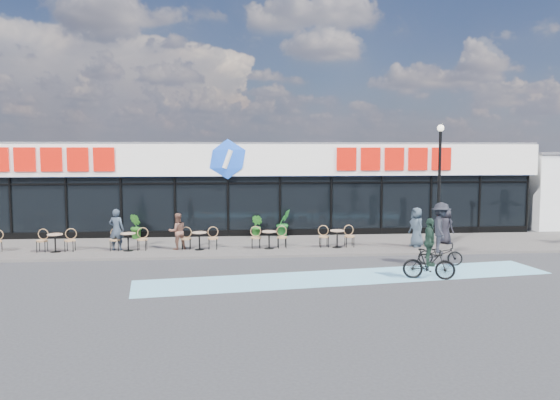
% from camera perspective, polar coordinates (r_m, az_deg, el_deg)
% --- Properties ---
extents(ground, '(120.00, 120.00, 0.00)m').
position_cam_1_polar(ground, '(19.53, -5.50, -7.27)').
color(ground, '#28282B').
rests_on(ground, ground).
extents(sidewalk, '(44.00, 5.00, 0.10)m').
position_cam_1_polar(sidewalk, '(23.93, -5.45, -4.83)').
color(sidewalk, '#534D49').
rests_on(sidewalk, ground).
extents(bike_lane, '(14.17, 4.13, 0.01)m').
position_cam_1_polar(bike_lane, '(18.47, 7.11, -7.99)').
color(bike_lane, '#67A7C3').
rests_on(bike_lane, ground).
extents(building, '(30.60, 6.57, 4.75)m').
position_cam_1_polar(building, '(29.06, -5.44, 1.49)').
color(building, black).
rests_on(building, ground).
extents(lamp_post, '(0.28, 0.28, 5.14)m').
position_cam_1_polar(lamp_post, '(22.99, 16.32, 2.37)').
color(lamp_post, black).
rests_on(lamp_post, sidewalk).
extents(bistro_set_2, '(1.54, 0.62, 0.90)m').
position_cam_1_polar(bistro_set_2, '(24.01, -22.37, -3.94)').
color(bistro_set_2, tan).
rests_on(bistro_set_2, sidewalk).
extents(bistro_set_3, '(1.54, 0.62, 0.90)m').
position_cam_1_polar(bistro_set_3, '(23.32, -15.54, -4.00)').
color(bistro_set_3, tan).
rests_on(bistro_set_3, sidewalk).
extents(bistro_set_4, '(1.54, 0.62, 0.90)m').
position_cam_1_polar(bistro_set_4, '(22.98, -8.41, -4.00)').
color(bistro_set_4, tan).
rests_on(bistro_set_4, sidewalk).
extents(bistro_set_5, '(1.54, 0.62, 0.90)m').
position_cam_1_polar(bistro_set_5, '(23.00, -1.17, -3.93)').
color(bistro_set_5, tan).
rests_on(bistro_set_5, sidewalk).
extents(bistro_set_6, '(1.54, 0.62, 0.90)m').
position_cam_1_polar(bistro_set_6, '(23.38, 5.95, -3.81)').
color(bistro_set_6, tan).
rests_on(bistro_set_6, sidewalk).
extents(potted_plant_left, '(0.73, 0.80, 1.18)m').
position_cam_1_polar(potted_plant_left, '(26.25, -14.78, -2.68)').
color(potted_plant_left, '#205718').
rests_on(potted_plant_left, sidewalk).
extents(potted_plant_mid, '(0.91, 0.87, 1.30)m').
position_cam_1_polar(potted_plant_mid, '(26.11, 0.38, -2.41)').
color(potted_plant_mid, '#1B6021').
rests_on(potted_plant_mid, sidewalk).
extents(potted_plant_right, '(0.73, 0.74, 1.05)m').
position_cam_1_polar(potted_plant_right, '(25.99, -2.43, -2.73)').
color(potted_plant_right, '#23671D').
rests_on(potted_plant_right, sidewalk).
extents(patron_left, '(0.69, 0.52, 1.72)m').
position_cam_1_polar(patron_left, '(23.47, -16.71, -2.98)').
color(patron_left, '#28323E').
rests_on(patron_left, sidewalk).
extents(patron_right, '(0.90, 0.81, 1.52)m').
position_cam_1_polar(patron_right, '(23.07, -10.67, -3.23)').
color(patron_right, brown).
rests_on(patron_right, sidewalk).
extents(pedestrian_a, '(0.73, 0.94, 1.69)m').
position_cam_1_polar(pedestrian_a, '(24.03, 14.08, -2.76)').
color(pedestrian_a, '#2A3742').
rests_on(pedestrian_a, sidewalk).
extents(pedestrian_b, '(0.76, 0.90, 1.57)m').
position_cam_1_polar(pedestrian_b, '(25.16, 16.95, -2.62)').
color(pedestrian_b, black).
rests_on(pedestrian_b, sidewalk).
extents(cyclist_a, '(1.75, 0.99, 2.02)m').
position_cam_1_polar(cyclist_a, '(18.54, 15.32, -5.57)').
color(cyclist_a, black).
rests_on(cyclist_a, ground).
extents(cyclist_b, '(1.67, 1.37, 2.32)m').
position_cam_1_polar(cyclist_b, '(20.87, 16.45, -3.63)').
color(cyclist_b, black).
rests_on(cyclist_b, ground).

